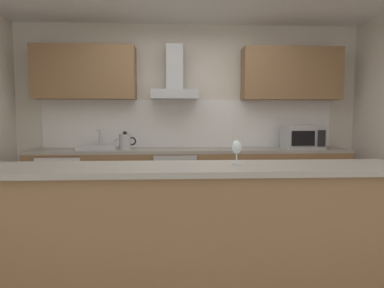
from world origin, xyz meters
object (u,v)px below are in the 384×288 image
(microwave, at_px, (303,137))
(refrigerator, at_px, (65,186))
(oven, at_px, (175,182))
(range_hood, at_px, (175,82))
(sink, at_px, (98,147))
(wine_glass, at_px, (237,148))
(kettle, at_px, (125,142))

(microwave, bearing_deg, refrigerator, 179.54)
(oven, relative_size, range_hood, 1.11)
(sink, relative_size, range_hood, 0.69)
(refrigerator, relative_size, wine_glass, 4.78)
(refrigerator, bearing_deg, oven, 0.11)
(refrigerator, xyz_separation_m, sink, (0.44, 0.01, 0.50))
(microwave, distance_m, sink, 2.70)
(refrigerator, relative_size, range_hood, 1.18)
(range_hood, bearing_deg, sink, -173.22)
(kettle, relative_size, wine_glass, 1.62)
(microwave, xyz_separation_m, wine_glass, (-1.28, -2.14, 0.05))
(refrigerator, relative_size, kettle, 2.94)
(sink, height_order, wine_glass, sink)
(wine_glass, bearing_deg, oven, 101.02)
(wine_glass, bearing_deg, refrigerator, 130.68)
(oven, distance_m, refrigerator, 1.44)
(oven, height_order, refrigerator, oven)
(sink, height_order, kettle, sink)
(kettle, xyz_separation_m, range_hood, (0.65, 0.16, 0.78))
(refrigerator, height_order, wine_glass, wine_glass)
(kettle, height_order, range_hood, range_hood)
(microwave, height_order, range_hood, range_hood)
(microwave, height_order, kettle, microwave)
(refrigerator, height_order, range_hood, range_hood)
(microwave, bearing_deg, kettle, -179.86)
(oven, bearing_deg, microwave, -0.94)
(sink, height_order, range_hood, range_hood)
(oven, bearing_deg, refrigerator, -179.89)
(oven, height_order, wine_glass, wine_glass)
(range_hood, distance_m, wine_glass, 2.44)
(wine_glass, bearing_deg, microwave, 59.15)
(range_hood, bearing_deg, kettle, -165.81)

